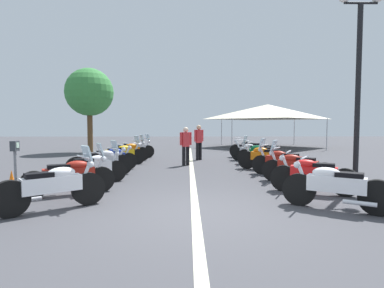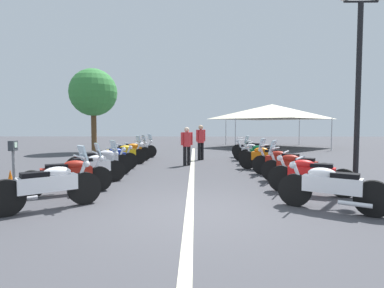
% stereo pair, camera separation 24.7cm
% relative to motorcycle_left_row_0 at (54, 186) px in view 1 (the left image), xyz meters
% --- Properties ---
extents(ground_plane, '(80.00, 80.00, 0.00)m').
position_rel_motorcycle_left_row_0_xyz_m(ground_plane, '(-0.23, -2.71, -0.47)').
color(ground_plane, '#424247').
extents(lane_centre_stripe, '(21.24, 0.16, 0.01)m').
position_rel_motorcycle_left_row_0_xyz_m(lane_centre_stripe, '(5.35, -2.71, -0.47)').
color(lane_centre_stripe, beige).
rests_on(lane_centre_stripe, ground_plane).
extents(motorcycle_left_row_0, '(1.40, 1.71, 1.22)m').
position_rel_motorcycle_left_row_0_xyz_m(motorcycle_left_row_0, '(0.00, 0.00, 0.00)').
color(motorcycle_left_row_0, black).
rests_on(motorcycle_left_row_0, ground_plane).
extents(motorcycle_left_row_1, '(1.15, 1.92, 1.20)m').
position_rel_motorcycle_left_row_0_xyz_m(motorcycle_left_row_1, '(1.34, 0.18, -0.01)').
color(motorcycle_left_row_1, black).
rests_on(motorcycle_left_row_1, ground_plane).
extents(motorcycle_left_row_2, '(1.27, 1.70, 1.20)m').
position_rel_motorcycle_left_row_0_xyz_m(motorcycle_left_row_2, '(2.68, 0.07, -0.02)').
color(motorcycle_left_row_2, black).
rests_on(motorcycle_left_row_2, ground_plane).
extents(motorcycle_left_row_3, '(1.17, 1.91, 1.01)m').
position_rel_motorcycle_left_row_0_xyz_m(motorcycle_left_row_3, '(4.01, 0.23, -0.01)').
color(motorcycle_left_row_3, black).
rests_on(motorcycle_left_row_3, ground_plane).
extents(motorcycle_left_row_4, '(1.11, 1.82, 0.99)m').
position_rel_motorcycle_left_row_0_xyz_m(motorcycle_left_row_4, '(5.28, 0.23, -0.03)').
color(motorcycle_left_row_4, black).
rests_on(motorcycle_left_row_4, ground_plane).
extents(motorcycle_left_row_5, '(1.26, 1.91, 1.21)m').
position_rel_motorcycle_left_row_0_xyz_m(motorcycle_left_row_5, '(6.70, 0.17, -0.01)').
color(motorcycle_left_row_5, black).
rests_on(motorcycle_left_row_5, ground_plane).
extents(motorcycle_left_row_6, '(1.08, 1.88, 1.21)m').
position_rel_motorcycle_left_row_0_xyz_m(motorcycle_left_row_6, '(8.04, 0.13, -0.01)').
color(motorcycle_left_row_6, black).
rests_on(motorcycle_left_row_6, ground_plane).
extents(motorcycle_left_row_7, '(1.27, 1.92, 1.21)m').
position_rel_motorcycle_left_row_0_xyz_m(motorcycle_left_row_7, '(9.29, 0.07, -0.01)').
color(motorcycle_left_row_7, black).
rests_on(motorcycle_left_row_7, ground_plane).
extents(motorcycle_right_row_0, '(1.21, 1.78, 1.01)m').
position_rel_motorcycle_left_row_0_xyz_m(motorcycle_right_row_0, '(-0.04, -5.39, -0.01)').
color(motorcycle_right_row_0, black).
rests_on(motorcycle_right_row_0, ground_plane).
extents(motorcycle_right_row_1, '(1.05, 1.87, 1.00)m').
position_rel_motorcycle_left_row_0_xyz_m(motorcycle_right_row_1, '(1.39, -5.54, -0.02)').
color(motorcycle_right_row_1, black).
rests_on(motorcycle_right_row_1, ground_plane).
extents(motorcycle_right_row_2, '(1.20, 1.80, 1.20)m').
position_rel_motorcycle_left_row_0_xyz_m(motorcycle_right_row_2, '(2.75, -5.63, -0.01)').
color(motorcycle_right_row_2, black).
rests_on(motorcycle_right_row_2, ground_plane).
extents(motorcycle_right_row_3, '(1.30, 1.83, 1.21)m').
position_rel_motorcycle_left_row_0_xyz_m(motorcycle_right_row_3, '(3.98, -5.61, -0.01)').
color(motorcycle_right_row_3, black).
rests_on(motorcycle_right_row_3, ground_plane).
extents(motorcycle_right_row_4, '(1.02, 1.90, 1.02)m').
position_rel_motorcycle_left_row_0_xyz_m(motorcycle_right_row_4, '(5.35, -5.38, -0.01)').
color(motorcycle_right_row_4, black).
rests_on(motorcycle_right_row_4, ground_plane).
extents(motorcycle_right_row_5, '(1.04, 1.89, 1.20)m').
position_rel_motorcycle_left_row_0_xyz_m(motorcycle_right_row_5, '(6.80, -5.56, -0.01)').
color(motorcycle_right_row_5, black).
rests_on(motorcycle_right_row_5, ground_plane).
extents(motorcycle_right_row_6, '(1.40, 1.73, 0.99)m').
position_rel_motorcycle_left_row_0_xyz_m(motorcycle_right_row_6, '(7.97, -5.44, -0.03)').
color(motorcycle_right_row_6, black).
rests_on(motorcycle_right_row_6, ground_plane).
extents(motorcycle_right_row_7, '(1.38, 1.87, 1.02)m').
position_rel_motorcycle_left_row_0_xyz_m(motorcycle_right_row_7, '(9.40, -5.62, -0.01)').
color(motorcycle_right_row_7, black).
rests_on(motorcycle_right_row_7, ground_plane).
extents(street_lamp_twin_globe, '(0.32, 1.22, 5.25)m').
position_rel_motorcycle_left_row_0_xyz_m(street_lamp_twin_globe, '(2.57, -7.21, 3.07)').
color(street_lamp_twin_globe, black).
rests_on(street_lamp_twin_globe, ground_plane).
extents(parking_meter, '(0.18, 0.13, 1.29)m').
position_rel_motorcycle_left_row_0_xyz_m(parking_meter, '(0.88, 1.20, 0.42)').
color(parking_meter, slate).
rests_on(parking_meter, ground_plane).
extents(traffic_cone_0, '(0.36, 0.36, 0.61)m').
position_rel_motorcycle_left_row_0_xyz_m(traffic_cone_0, '(1.16, 1.45, -0.18)').
color(traffic_cone_0, orange).
rests_on(traffic_cone_0, ground_plane).
extents(bystander_0, '(0.35, 0.44, 1.65)m').
position_rel_motorcycle_left_row_0_xyz_m(bystander_0, '(8.65, -3.08, 0.49)').
color(bystander_0, black).
rests_on(bystander_0, ground_plane).
extents(bystander_1, '(0.32, 0.48, 1.56)m').
position_rel_motorcycle_left_row_0_xyz_m(bystander_1, '(6.64, -2.48, 0.43)').
color(bystander_1, black).
rests_on(bystander_1, ground_plane).
extents(roadside_tree_0, '(2.88, 2.88, 5.09)m').
position_rel_motorcycle_left_row_0_xyz_m(roadside_tree_0, '(13.09, 3.42, 3.15)').
color(roadside_tree_0, brown).
rests_on(roadside_tree_0, ground_plane).
extents(event_tent, '(6.89, 6.89, 3.20)m').
position_rel_motorcycle_left_row_0_xyz_m(event_tent, '(17.23, -8.52, 2.17)').
color(event_tent, beige).
rests_on(event_tent, ground_plane).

